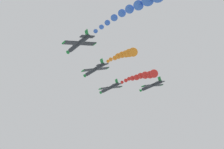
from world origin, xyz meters
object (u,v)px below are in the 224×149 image
(airplane_left_inner, at_px, (94,70))
(airplane_left_outer, at_px, (78,44))
(airplane_lead, at_px, (110,88))
(airplane_right_inner, at_px, (151,86))

(airplane_left_inner, distance_m, airplane_left_outer, 14.83)
(airplane_lead, height_order, airplane_right_inner, airplane_right_inner)
(airplane_lead, xyz_separation_m, airplane_left_inner, (-12.10, -8.79, 0.21))
(airplane_left_inner, bearing_deg, airplane_lead, 35.99)
(airplane_lead, relative_size, airplane_left_inner, 1.00)
(airplane_right_inner, relative_size, airplane_left_outer, 1.00)
(airplane_left_inner, bearing_deg, airplane_left_outer, -139.46)
(airplane_lead, bearing_deg, airplane_right_inner, -39.48)
(airplane_lead, bearing_deg, airplane_left_inner, -144.01)
(airplane_left_inner, height_order, airplane_right_inner, airplane_right_inner)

